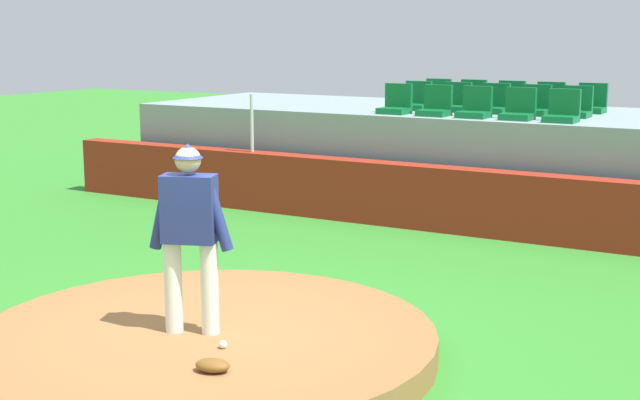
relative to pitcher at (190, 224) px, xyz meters
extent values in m
plane|color=#32842A|center=(0.07, 0.11, -1.31)|extent=(60.00, 60.00, 0.00)
cylinder|color=#946337|center=(0.07, 0.11, -1.18)|extent=(4.42, 4.42, 0.27)
cylinder|color=silver|center=(-0.17, -0.06, -0.60)|extent=(0.17, 0.17, 0.87)
cylinder|color=silver|center=(0.17, 0.06, -0.60)|extent=(0.17, 0.17, 0.87)
cube|color=navy|center=(0.00, 0.00, 0.15)|extent=(0.55, 0.42, 0.63)
cylinder|color=navy|center=(-0.24, -0.09, 0.11)|extent=(0.29, 0.20, 0.71)
cylinder|color=navy|center=(0.24, 0.09, 0.11)|extent=(0.32, 0.21, 0.71)
sphere|color=tan|center=(0.00, 0.00, 0.60)|extent=(0.24, 0.24, 0.24)
cone|color=navy|center=(0.00, 0.00, 0.69)|extent=(0.36, 0.36, 0.13)
sphere|color=white|center=(0.51, -0.22, -1.00)|extent=(0.07, 0.07, 0.07)
ellipsoid|color=brown|center=(0.77, -0.72, -0.99)|extent=(0.34, 0.26, 0.11)
cube|color=maroon|center=(0.07, 6.40, -0.81)|extent=(14.97, 0.40, 1.01)
cylinder|color=silver|center=(-3.62, 6.40, 0.20)|extent=(0.06, 0.06, 1.00)
cube|color=gray|center=(0.07, 8.68, -0.46)|extent=(13.13, 3.73, 1.70)
cube|color=#0E662F|center=(-1.34, 7.29, 0.44)|extent=(0.48, 0.44, 0.10)
cube|color=#0E662F|center=(-1.34, 7.47, 0.69)|extent=(0.48, 0.08, 0.40)
cube|color=#0E662F|center=(-0.61, 7.26, 0.44)|extent=(0.48, 0.44, 0.10)
cube|color=#0E662F|center=(-0.61, 7.44, 0.69)|extent=(0.48, 0.08, 0.40)
cube|color=#0E662F|center=(0.07, 7.27, 0.44)|extent=(0.48, 0.44, 0.10)
cube|color=#0E662F|center=(0.07, 7.45, 0.69)|extent=(0.48, 0.08, 0.40)
cube|color=#0E662F|center=(0.78, 7.28, 0.44)|extent=(0.48, 0.44, 0.10)
cube|color=#0E662F|center=(0.78, 7.46, 0.69)|extent=(0.48, 0.08, 0.40)
cube|color=#0E662F|center=(1.48, 7.24, 0.44)|extent=(0.48, 0.44, 0.10)
cube|color=#0E662F|center=(1.48, 7.42, 0.69)|extent=(0.48, 0.08, 0.40)
cube|color=#0E662F|center=(-1.35, 8.15, 0.44)|extent=(0.48, 0.44, 0.10)
cube|color=#0E662F|center=(-1.35, 8.33, 0.69)|extent=(0.48, 0.08, 0.40)
cube|color=#0E662F|center=(-0.62, 8.18, 0.44)|extent=(0.48, 0.44, 0.10)
cube|color=#0E662F|center=(-0.62, 8.36, 0.69)|extent=(0.48, 0.08, 0.40)
cube|color=#0E662F|center=(0.07, 8.19, 0.44)|extent=(0.48, 0.44, 0.10)
cube|color=#0E662F|center=(0.07, 8.37, 0.69)|extent=(0.48, 0.08, 0.40)
cube|color=#0E662F|center=(0.77, 8.17, 0.44)|extent=(0.48, 0.44, 0.10)
cube|color=#0E662F|center=(0.77, 8.35, 0.69)|extent=(0.48, 0.08, 0.40)
cube|color=#0E662F|center=(1.45, 8.16, 0.44)|extent=(0.48, 0.44, 0.10)
cube|color=#0E662F|center=(1.45, 8.34, 0.69)|extent=(0.48, 0.08, 0.40)
cube|color=#0E662F|center=(-1.33, 9.05, 0.44)|extent=(0.48, 0.44, 0.10)
cube|color=#0E662F|center=(-1.33, 9.23, 0.69)|extent=(0.48, 0.08, 0.40)
cube|color=#0E662F|center=(-0.66, 9.08, 0.44)|extent=(0.48, 0.44, 0.10)
cube|color=#0E662F|center=(-0.66, 9.26, 0.69)|extent=(0.48, 0.08, 0.40)
cube|color=#0E662F|center=(0.06, 9.07, 0.44)|extent=(0.48, 0.44, 0.10)
cube|color=#0E662F|center=(0.06, 9.25, 0.69)|extent=(0.48, 0.08, 0.40)
cube|color=#0E662F|center=(0.77, 9.04, 0.44)|extent=(0.48, 0.44, 0.10)
cube|color=#0E662F|center=(0.77, 9.22, 0.69)|extent=(0.48, 0.08, 0.40)
cube|color=#0E662F|center=(1.48, 9.08, 0.44)|extent=(0.48, 0.44, 0.10)
cube|color=#0E662F|center=(1.48, 9.26, 0.69)|extent=(0.48, 0.08, 0.40)
camera|label=1|loc=(5.06, -6.44, 1.76)|focal=50.40mm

